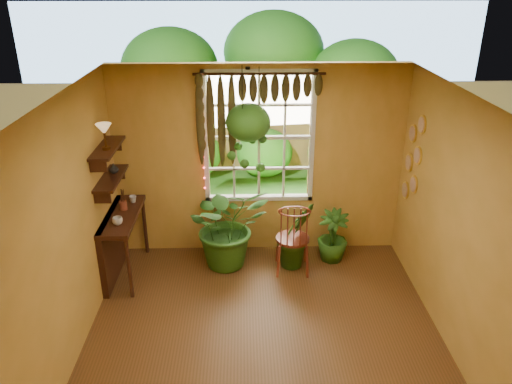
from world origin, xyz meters
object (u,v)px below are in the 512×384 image
windsor_chair (292,248)px  potted_plant_mid (296,235)px  potted_plant_left (228,225)px  hanging_basket (248,128)px  counter_ledge (116,237)px

windsor_chair → potted_plant_mid: bearing=71.6°
windsor_chair → potted_plant_left: potted_plant_left is taller
potted_plant_left → hanging_basket: 1.36m
counter_ledge → windsor_chair: (2.35, 0.01, -0.20)m
potted_plant_mid → windsor_chair: bearing=-110.8°
counter_ledge → potted_plant_left: bearing=8.3°
counter_ledge → potted_plant_mid: size_ratio=1.25×
potted_plant_left → windsor_chair: bearing=-13.4°
counter_ledge → hanging_basket: (1.76, 0.42, 1.36)m
hanging_basket → windsor_chair: bearing=-35.2°
counter_ledge → windsor_chair: windsor_chair is taller
potted_plant_left → potted_plant_mid: size_ratio=1.26×
windsor_chair → counter_ledge: bearing=-177.4°
counter_ledge → hanging_basket: bearing=13.4°
potted_plant_mid → hanging_basket: bearing=156.7°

